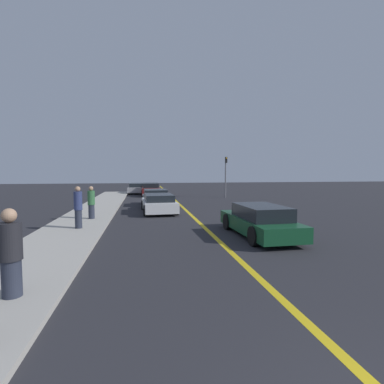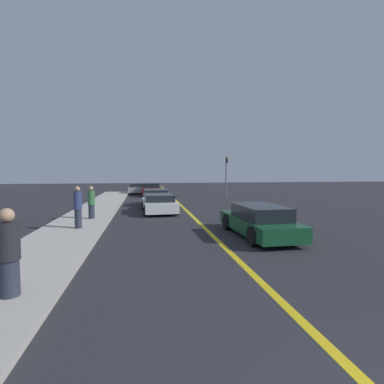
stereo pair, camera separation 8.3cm
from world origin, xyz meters
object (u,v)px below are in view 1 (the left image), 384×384
Objects in this scene: car_near_right_lane at (259,221)px; pedestrian_by_sign at (91,202)px; car_ahead_center at (159,203)px; traffic_light at (226,173)px; car_far_distant at (155,198)px; car_oncoming_far at (138,188)px; pedestrian_far_standing at (78,207)px; car_parked_left_lot at (151,189)px; pedestrian_mid_group at (11,253)px.

car_near_right_lane is 8.62m from pedestrian_by_sign.
car_ahead_center is at bearing 113.91° from car_near_right_lane.
traffic_light reaches higher than pedestrian_by_sign.
car_oncoming_far is at bearing 95.07° from car_far_distant.
car_far_distant is at bearing 106.21° from car_near_right_lane.
car_oncoming_far reaches higher than car_ahead_center.
pedestrian_by_sign is at bearing 87.30° from pedestrian_far_standing.
car_far_distant reaches higher than car_oncoming_far.
car_parked_left_lot reaches higher than car_ahead_center.
car_ahead_center is 3.68m from car_far_distant.
car_ahead_center is 2.42× the size of pedestrian_far_standing.
car_ahead_center is at bearing 35.73° from pedestrian_by_sign.
car_oncoming_far is (-1.52, 12.11, -0.00)m from car_far_distant.
car_parked_left_lot reaches higher than car_near_right_lane.
traffic_light is at bearing 64.01° from pedestrian_mid_group.
car_far_distant is at bearing -89.38° from car_parked_left_lot.
pedestrian_mid_group is 9.65m from pedestrian_by_sign.
traffic_light reaches higher than pedestrian_far_standing.
pedestrian_far_standing reaches higher than car_near_right_lane.
traffic_light is (6.80, 5.16, 1.79)m from car_far_distant.
traffic_light is (6.75, 8.85, 1.80)m from car_ahead_center.
car_ahead_center is 2.49× the size of pedestrian_mid_group.
car_parked_left_lot is (-3.76, 19.79, 0.03)m from car_near_right_lane.
pedestrian_far_standing is 17.51m from traffic_light.
car_oncoming_far is at bearing 140.14° from traffic_light.
car_ahead_center is at bearing -91.19° from car_far_distant.
car_far_distant is 2.17× the size of pedestrian_far_standing.
pedestrian_far_standing reaches higher than car_parked_left_lot.
car_near_right_lane is 7.62m from pedestrian_far_standing.
traffic_light reaches higher than car_ahead_center.
car_oncoming_far is 2.74× the size of pedestrian_by_sign.
car_oncoming_far is (-1.39, 3.36, -0.07)m from car_parked_left_lot.
pedestrian_by_sign reaches higher than car_far_distant.
pedestrian_by_sign is at bearing -121.48° from car_far_distant.
car_parked_left_lot is at bearing 82.30° from pedestrian_mid_group.
car_ahead_center is 12.43m from car_parked_left_lot.
car_parked_left_lot is 1.19× the size of traffic_light.
pedestrian_mid_group is at bearing -97.95° from car_parked_left_lot.
pedestrian_far_standing is 1.08× the size of pedestrian_by_sign.
car_near_right_lane is at bearing -79.48° from car_parked_left_lot.
pedestrian_mid_group is 7.09m from pedestrian_far_standing.
car_ahead_center is 0.95× the size of car_oncoming_far.
pedestrian_by_sign is at bearing -132.13° from traffic_light.
pedestrian_far_standing is at bearing 91.46° from pedestrian_mid_group.
traffic_light reaches higher than car_oncoming_far.
pedestrian_far_standing is 0.47× the size of traffic_light.
car_far_distant is 9.55m from pedestrian_far_standing.
car_far_distant is at bearing 60.60° from pedestrian_by_sign.
car_ahead_center is at bearing 54.20° from pedestrian_far_standing.
car_parked_left_lot is 8.00m from traffic_light.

